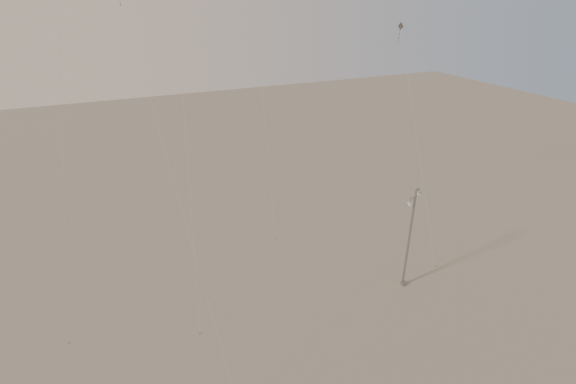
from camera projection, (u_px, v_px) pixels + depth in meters
name	position (u px, v px, depth m)	size (l,w,h in m)	color
ground	(327.00, 311.00, 33.85)	(160.00, 160.00, 0.00)	gray
street_lamp	(409.00, 236.00, 34.94)	(1.53, 0.88, 8.68)	gray
kite_3	(149.00, 95.00, 27.92)	(2.21, 16.12, 22.89)	#983216
kite_4	(409.00, 84.00, 39.96)	(1.56, 10.35, 19.40)	#282422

